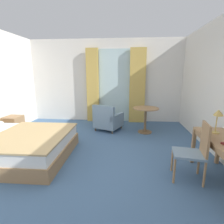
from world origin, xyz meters
TOP-DOWN VIEW (x-y plane):
  - ground at (0.00, 0.00)m, footprint 5.98×7.00m
  - wall_back at (0.00, 3.24)m, footprint 5.58×0.12m
  - balcony_glass_door at (0.35, 3.16)m, footprint 1.13×0.02m
  - curtain_panel_left at (-0.43, 3.06)m, footprint 0.42×0.10m
  - curtain_panel_right at (1.13, 3.06)m, footprint 0.54×0.10m
  - bed at (-1.56, 0.12)m, footprint 2.25×1.80m
  - nightstand at (-2.42, 1.43)m, footprint 0.42×0.48m
  - desk_chair at (1.90, -0.35)m, footprint 0.53×0.48m
  - desk_lamp at (2.34, -0.05)m, footprint 0.18×0.18m
  - armchair_by_window at (0.21, 2.06)m, footprint 0.93×0.94m
  - round_cafe_table at (1.34, 1.95)m, footprint 0.75×0.75m

SIDE VIEW (x-z plane):
  - ground at x=0.00m, z-range -0.10..0.00m
  - nightstand at x=-2.42m, z-range 0.00..0.53m
  - bed at x=-1.56m, z-range -0.21..0.74m
  - armchair_by_window at x=0.21m, z-range -0.08..0.72m
  - desk_chair at x=1.90m, z-range 0.04..1.01m
  - round_cafe_table at x=1.34m, z-range 0.18..0.93m
  - desk_lamp at x=2.34m, z-range 0.82..1.24m
  - balcony_glass_door at x=0.35m, z-range 0.00..2.54m
  - curtain_panel_left at x=-0.43m, z-range 0.00..2.56m
  - curtain_panel_right at x=1.13m, z-range 0.00..2.56m
  - wall_back at x=0.00m, z-range 0.00..2.88m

